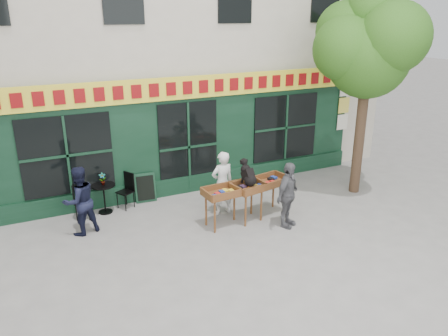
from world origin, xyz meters
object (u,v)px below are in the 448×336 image
at_px(woman, 222,183).
at_px(bistro_table, 104,193).
at_px(book_cart_center, 234,192).
at_px(man_left, 80,201).
at_px(book_cart_right, 261,186).
at_px(man_right, 288,195).
at_px(dog, 248,172).

height_order(woman, bistro_table, woman).
relative_size(book_cart_center, woman, 0.94).
xyz_separation_m(bistro_table, man_left, (-0.70, -0.90, 0.27)).
relative_size(book_cart_center, man_left, 0.94).
xyz_separation_m(book_cart_center, book_cart_right, (0.76, 0.05, 0.00)).
bearing_deg(woman, book_cart_right, 138.05).
height_order(man_right, bistro_table, man_right).
relative_size(dog, book_cart_right, 0.38).
xyz_separation_m(man_right, man_left, (-4.48, 1.76, 0.01)).
height_order(woman, man_left, woman).
distance_m(book_cart_center, dog, 0.59).
distance_m(book_cart_right, bistro_table, 3.98).
bearing_deg(dog, book_cart_right, 10.08).
xyz_separation_m(dog, bistro_table, (-3.07, 2.02, -0.75)).
relative_size(woman, book_cart_right, 1.03).
relative_size(woman, man_right, 1.02).
distance_m(dog, man_left, 3.96).
bearing_deg(man_right, woman, 97.48).
bearing_deg(book_cart_right, book_cart_center, 173.18).
height_order(woman, man_right, woman).
height_order(bistro_table, man_left, man_left).
bearing_deg(man_right, dog, 106.99).
bearing_deg(book_cart_right, man_left, 155.54).
xyz_separation_m(man_right, bistro_table, (-3.78, 2.66, -0.26)).
height_order(man_right, man_left, man_left).
bearing_deg(dog, woman, 112.62).
height_order(dog, book_cart_right, dog).
height_order(dog, bistro_table, dog).
relative_size(book_cart_right, bistro_table, 2.09).
distance_m(woman, man_left, 3.44).
distance_m(book_cart_right, man_right, 0.81).
distance_m(book_cart_right, man_left, 4.30).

